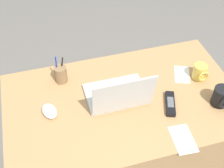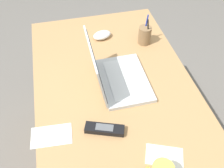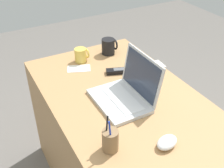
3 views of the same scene
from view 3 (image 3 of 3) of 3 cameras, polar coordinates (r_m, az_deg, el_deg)
name	(u,v)px [view 3 (image 3 of 3)]	position (r m, az deg, el deg)	size (l,w,h in m)	color
desk	(122,148)	(1.69, 2.13, -12.94)	(1.21, 0.73, 0.76)	tan
laptop	(126,92)	(1.39, 2.91, -1.67)	(0.31, 0.26, 0.23)	silver
computer_mouse	(167,142)	(1.19, 11.14, -11.57)	(0.07, 0.10, 0.04)	white
coffee_mug_white	(81,55)	(1.74, -6.30, 5.89)	(0.07, 0.08, 0.09)	#E0BC4C
coffee_mug_tall	(109,46)	(1.82, -0.67, 7.68)	(0.08, 0.10, 0.10)	black
cordless_phone	(120,71)	(1.63, 1.55, 2.68)	(0.09, 0.16, 0.03)	black
pen_holder	(110,140)	(1.14, -0.36, -11.40)	(0.07, 0.07, 0.16)	olive
paper_note_near_laptop	(151,66)	(1.72, 7.99, 3.65)	(0.09, 0.16, 0.00)	white
paper_note_left	(79,68)	(1.68, -6.76, 3.15)	(0.08, 0.14, 0.00)	white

